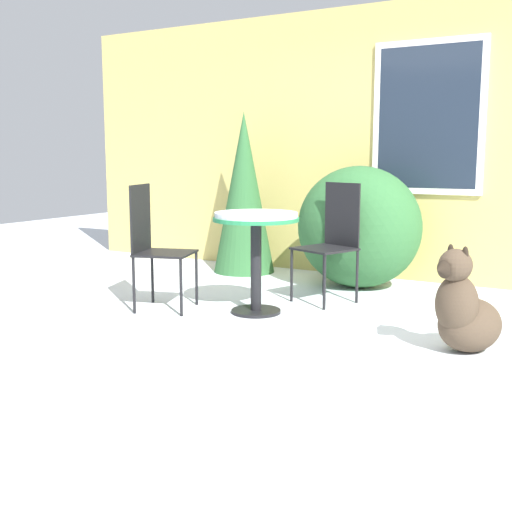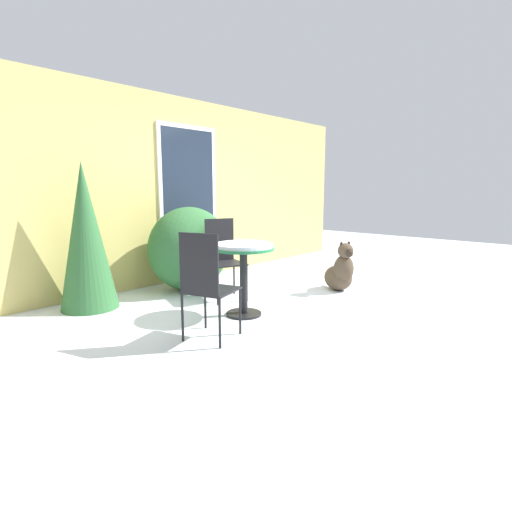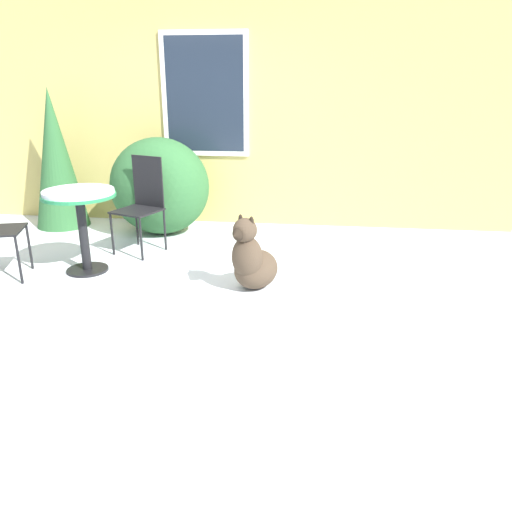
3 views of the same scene
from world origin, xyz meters
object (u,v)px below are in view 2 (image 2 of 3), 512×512
(patio_chair_near_table, at_px, (223,256))
(patio_chair_far_side, at_px, (206,283))
(patio_table, at_px, (243,258))
(dog, at_px, (340,272))

(patio_chair_near_table, xyz_separation_m, patio_chair_far_side, (-1.14, -0.99, 0.00))
(patio_table, distance_m, dog, 1.74)
(patio_chair_near_table, bearing_deg, dog, -14.85)
(patio_chair_near_table, distance_m, patio_chair_far_side, 1.50)
(patio_table, xyz_separation_m, dog, (1.68, -0.24, -0.39))
(patio_chair_near_table, relative_size, dog, 1.45)
(dog, bearing_deg, patio_table, -160.10)
(patio_table, xyz_separation_m, patio_chair_far_side, (-0.79, -0.29, -0.09))
(dog, bearing_deg, patio_chair_far_side, -150.84)
(patio_table, distance_m, patio_chair_near_table, 0.79)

